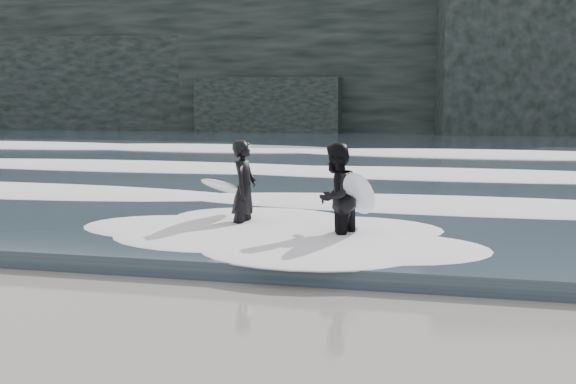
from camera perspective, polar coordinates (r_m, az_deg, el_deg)
name	(u,v)px	position (r m, az deg, el deg)	size (l,w,h in m)	color
ground	(23,342)	(8.82, -20.21, -11.06)	(120.00, 120.00, 0.00)	#8C5940
sea	(361,148)	(36.34, 5.80, 3.44)	(90.00, 52.00, 0.30)	#293742
headland	(393,65)	(53.19, 8.31, 9.93)	(70.00, 9.00, 10.00)	black
foam_near	(248,198)	(16.78, -3.16, -0.48)	(60.00, 3.20, 0.20)	white
foam_mid	(309,168)	(23.53, 1.66, 1.90)	(60.00, 4.00, 0.24)	white
foam_far	(349,148)	(32.36, 4.88, 3.48)	(60.00, 4.80, 0.30)	white
surfer_left	(241,189)	(13.91, -3.76, 0.21)	(0.96, 2.16, 1.92)	black
surfer_right	(337,198)	(12.71, 3.93, -0.46)	(1.20, 1.81, 1.94)	black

